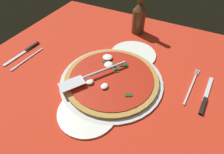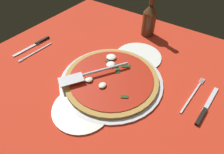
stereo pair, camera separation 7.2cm
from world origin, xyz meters
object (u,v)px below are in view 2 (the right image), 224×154
(dinner_plate_right, at_px, (82,108))
(pizza_server, at_px, (92,73))
(dinner_plate_left, at_px, (138,57))
(pizza, at_px, (112,77))
(place_setting_far, at_px, (199,102))
(place_setting_near, at_px, (36,48))
(beer_bottle, at_px, (149,19))

(dinner_plate_right, relative_size, pizza_server, 0.82)
(dinner_plate_left, distance_m, pizza, 0.19)
(pizza, relative_size, place_setting_far, 1.62)
(pizza_server, height_order, place_setting_near, pizza_server)
(pizza, xyz_separation_m, place_setting_near, (0.04, -0.42, -0.01))
(pizza_server, relative_size, place_setting_far, 1.11)
(dinner_plate_left, relative_size, dinner_plate_right, 1.01)
(dinner_plate_right, height_order, place_setting_far, place_setting_far)
(pizza_server, bearing_deg, beer_bottle, -149.59)
(dinner_plate_right, bearing_deg, beer_bottle, -176.10)
(pizza, relative_size, beer_bottle, 1.60)
(dinner_plate_left, relative_size, pizza, 0.56)
(pizza_server, distance_m, place_setting_near, 0.36)
(dinner_plate_right, bearing_deg, place_setting_near, -107.79)
(place_setting_near, bearing_deg, place_setting_far, 102.75)
(place_setting_near, bearing_deg, dinner_plate_right, 75.31)
(pizza, xyz_separation_m, place_setting_far, (-0.09, 0.32, -0.01))
(pizza_server, bearing_deg, place_setting_near, -58.40)
(pizza_server, height_order, beer_bottle, beer_bottle)
(pizza, bearing_deg, dinner_plate_right, -1.12)
(dinner_plate_left, bearing_deg, place_setting_near, -62.46)
(place_setting_far, xyz_separation_m, beer_bottle, (-0.30, -0.36, 0.09))
(pizza, distance_m, beer_bottle, 0.39)
(beer_bottle, bearing_deg, pizza, 6.14)
(dinner_plate_right, xyz_separation_m, beer_bottle, (-0.55, -0.04, 0.08))
(place_setting_near, relative_size, beer_bottle, 0.92)
(pizza, relative_size, place_setting_near, 1.75)
(dinner_plate_left, distance_m, pizza_server, 0.25)
(place_setting_near, relative_size, place_setting_far, 0.93)
(dinner_plate_right, relative_size, place_setting_far, 0.91)
(dinner_plate_left, xyz_separation_m, place_setting_far, (0.10, 0.30, -0.00))
(dinner_plate_left, bearing_deg, dinner_plate_right, -2.78)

